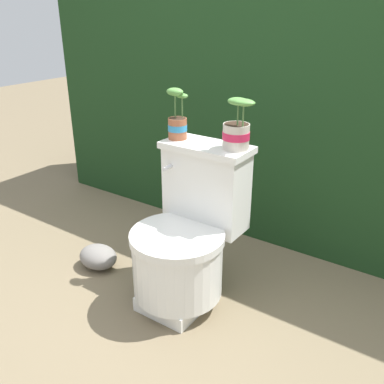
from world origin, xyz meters
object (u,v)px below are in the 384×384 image
at_px(potted_plant_left, 177,121).
at_px(potted_plant_midleft, 237,130).
at_px(toilet, 187,239).
at_px(garden_stone, 98,257).

relative_size(potted_plant_left, potted_plant_midleft, 1.03).
bearing_deg(potted_plant_left, toilet, -43.72).
bearing_deg(potted_plant_midleft, toilet, -130.90).
bearing_deg(potted_plant_midleft, garden_stone, -160.71).
height_order(toilet, potted_plant_left, potted_plant_left).
xyz_separation_m(potted_plant_left, garden_stone, (-0.38, -0.22, -0.75)).
bearing_deg(potted_plant_left, garden_stone, -149.15).
distance_m(toilet, potted_plant_midleft, 0.55).
bearing_deg(toilet, potted_plant_midleft, 49.10).
height_order(potted_plant_left, garden_stone, potted_plant_left).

